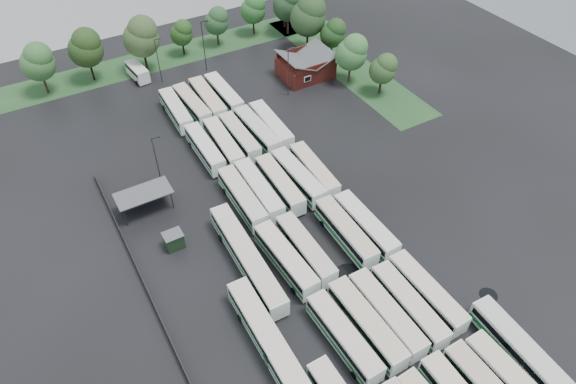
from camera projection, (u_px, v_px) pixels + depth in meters
ground at (319, 262)px, 70.90m from camera, size 160.00×160.00×0.00m
brick_building at (306, 68)px, 105.13m from camera, size 10.07×8.60×5.39m
wash_shed at (143, 194)px, 76.39m from camera, size 8.20×4.20×3.58m
utility_hut at (174, 240)px, 72.00m from camera, size 2.70×2.20×2.62m
grass_strip_north at (167, 57)px, 112.23m from camera, size 80.00×10.00×0.01m
grass_strip_east at (345, 63)px, 110.07m from camera, size 10.00×50.00×0.01m
west_fence at (144, 284)px, 67.43m from camera, size 0.10×50.00×1.20m
bus_r0c4 at (513, 384)px, 56.17m from camera, size 2.91×12.49×3.46m
bus_r1c0 at (344, 337)px, 60.35m from camera, size 2.88×12.38×3.43m
bus_r1c1 at (366, 324)px, 61.55m from camera, size 2.83×12.83×3.57m
bus_r1c2 at (386, 314)px, 62.58m from camera, size 2.74×12.62×3.51m
bus_r1c3 at (409, 305)px, 63.53m from camera, size 2.86×12.48×3.46m
bus_r1c4 at (426, 292)px, 64.91m from camera, size 2.76×12.43×3.45m
bus_r2c0 at (286, 259)px, 68.77m from camera, size 3.15×12.69×3.51m
bus_r2c1 at (306, 249)px, 70.08m from camera, size 2.73×12.35×3.43m
bus_r2c3 at (346, 232)px, 72.32m from camera, size 2.95×12.62×3.50m
bus_r2c4 at (365, 226)px, 73.22m from camera, size 2.70×12.57×3.50m
bus_r3c0 at (242, 198)px, 77.30m from camera, size 3.02×12.72×3.52m
bus_r3c1 at (259, 190)px, 78.50m from camera, size 3.15×12.84×3.55m
bus_r3c2 at (280, 184)px, 79.54m from camera, size 3.07×12.46×3.44m
bus_r3c3 at (298, 177)px, 80.75m from camera, size 2.89×12.62×3.50m
bus_r3c4 at (314, 171)px, 81.88m from camera, size 3.23×12.39×3.42m
bus_r4c0 at (205, 149)px, 86.00m from camera, size 2.76×12.17×3.38m
bus_r4c1 at (224, 144)px, 86.84m from camera, size 3.31×12.75×3.52m
bus_r4c2 at (240, 137)px, 88.35m from camera, size 2.79×12.18×3.38m
bus_r4c3 at (257, 131)px, 89.46m from camera, size 2.96×12.71×3.52m
bus_r4c4 at (271, 126)px, 90.54m from camera, size 3.18×12.82×3.54m
bus_r5c0 at (176, 110)px, 94.11m from camera, size 3.07×12.26×3.39m
bus_r5c1 at (192, 105)px, 95.43m from camera, size 3.03×12.26×3.39m
bus_r5c2 at (208, 100)px, 96.50m from camera, size 3.10×12.92×3.57m
bus_r5c3 at (224, 94)px, 97.93m from camera, size 2.68×12.55×3.49m
artic_bus_west_b at (247, 258)px, 68.83m from camera, size 3.30×19.33×3.57m
artic_bus_west_c at (272, 347)px, 59.36m from camera, size 3.02×19.14×3.54m
artic_bus_east at (537, 368)px, 57.46m from camera, size 3.34×18.86×3.48m
minibus at (137, 72)px, 104.56m from camera, size 3.18×6.89×2.91m
tree_north_0 at (38, 61)px, 97.11m from camera, size 6.47×6.47×10.72m
tree_north_1 at (86, 47)px, 100.38m from camera, size 6.78×6.78×11.22m
tree_north_2 at (142, 36)px, 102.65m from camera, size 7.26×7.26×12.02m
tree_north_3 at (182, 33)px, 109.46m from camera, size 4.81×4.81×7.96m
tree_north_4 at (217, 21)px, 112.39m from camera, size 5.30×5.30×8.79m
tree_north_5 at (254, 9)px, 115.77m from camera, size 5.73×5.73×9.49m
tree_north_6 at (285, 5)px, 118.79m from camera, size 5.03×5.03×8.32m
tree_east_0 at (384, 68)px, 97.91m from camera, size 5.17×5.16×8.54m
tree_east_1 at (352, 52)px, 100.22m from camera, size 6.23×6.23×10.32m
tree_east_2 at (334, 33)px, 108.19m from camera, size 5.33×5.31×8.80m
tree_east_3 at (309, 15)px, 108.69m from camera, size 7.64×7.64×12.66m
tree_east_4 at (289, 3)px, 115.15m from camera, size 6.78×6.78×11.23m
lamp_post_ne at (289, 69)px, 97.29m from camera, size 1.53×0.30×9.95m
lamp_post_nw at (157, 159)px, 78.27m from camera, size 1.48×0.29×9.62m
lamp_post_back_w at (158, 58)px, 101.04m from camera, size 1.44×0.28×9.33m
lamp_post_back_e at (204, 43)px, 103.63m from camera, size 1.68×0.33×10.89m
puddle_1 at (510, 373)px, 59.09m from camera, size 4.18×4.18×0.01m
puddle_2 at (256, 284)px, 68.18m from camera, size 4.58×4.58×0.01m
puddle_3 at (349, 275)px, 69.25m from camera, size 3.98×3.98×0.01m
puddle_4 at (488, 295)px, 66.89m from camera, size 2.41×2.41×0.01m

